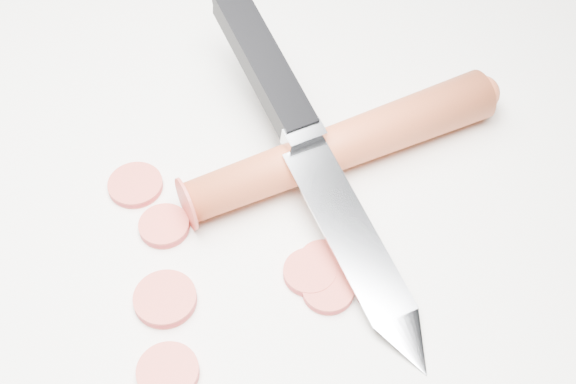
% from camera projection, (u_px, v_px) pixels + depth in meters
% --- Properties ---
extents(ground, '(2.40, 2.40, 0.00)m').
position_uv_depth(ground, '(264.00, 189.00, 0.54)').
color(ground, white).
rests_on(ground, ground).
extents(carrot, '(0.18, 0.19, 0.03)m').
position_uv_depth(carrot, '(342.00, 146.00, 0.54)').
color(carrot, '#BA4420').
rests_on(carrot, ground).
extents(carrot_slice_0, '(0.04, 0.04, 0.01)m').
position_uv_depth(carrot_slice_0, '(165.00, 299.00, 0.48)').
color(carrot_slice_0, '#C33C30').
rests_on(carrot_slice_0, ground).
extents(carrot_slice_1, '(0.03, 0.03, 0.01)m').
position_uv_depth(carrot_slice_1, '(164.00, 226.00, 0.52)').
color(carrot_slice_1, '#C33C30').
rests_on(carrot_slice_1, ground).
extents(carrot_slice_2, '(0.03, 0.03, 0.01)m').
position_uv_depth(carrot_slice_2, '(310.00, 272.00, 0.50)').
color(carrot_slice_2, '#C33C30').
rests_on(carrot_slice_2, ground).
extents(carrot_slice_3, '(0.03, 0.03, 0.01)m').
position_uv_depth(carrot_slice_3, '(328.00, 291.00, 0.49)').
color(carrot_slice_3, '#C33C30').
rests_on(carrot_slice_3, ground).
extents(carrot_slice_4, '(0.03, 0.03, 0.01)m').
position_uv_depth(carrot_slice_4, '(331.00, 266.00, 0.50)').
color(carrot_slice_4, '#C33C30').
rests_on(carrot_slice_4, ground).
extents(carrot_slice_5, '(0.04, 0.04, 0.01)m').
position_uv_depth(carrot_slice_5, '(135.00, 185.00, 0.54)').
color(carrot_slice_5, '#C33C30').
rests_on(carrot_slice_5, ground).
extents(carrot_slice_6, '(0.04, 0.04, 0.01)m').
position_uv_depth(carrot_slice_6, '(168.00, 372.00, 0.46)').
color(carrot_slice_6, '#C33C30').
rests_on(carrot_slice_6, ground).
extents(carrot_slice_7, '(0.03, 0.03, 0.01)m').
position_uv_depth(carrot_slice_7, '(323.00, 262.00, 0.50)').
color(carrot_slice_7, '#C33C30').
rests_on(carrot_slice_7, ground).
extents(kitchen_knife, '(0.24, 0.23, 0.07)m').
position_uv_depth(kitchen_knife, '(316.00, 155.00, 0.51)').
color(kitchen_knife, '#B6B9BD').
rests_on(kitchen_knife, ground).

